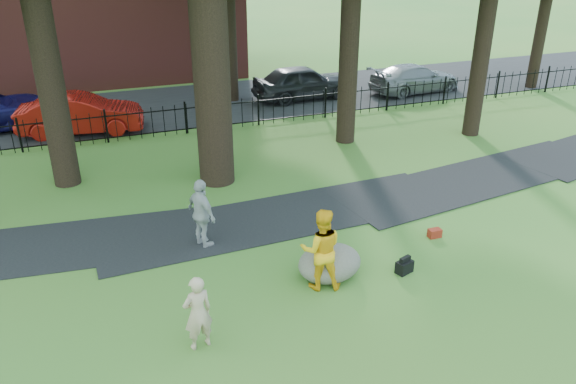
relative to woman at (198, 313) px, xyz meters
name	(u,v)px	position (x,y,z in m)	size (l,w,h in m)	color
ground	(297,303)	(2.24, 0.62, -0.79)	(120.00, 120.00, 0.00)	#337127
footpath	(279,218)	(3.24, 4.52, -0.79)	(36.00, 2.60, 0.03)	black
street	(170,107)	(2.24, 16.62, -0.79)	(80.00, 7.00, 0.02)	black
iron_fence	(186,119)	(2.24, 12.62, -0.19)	(44.00, 0.04, 1.20)	black
woman	(198,313)	(0.00, 0.00, 0.00)	(0.57, 0.38, 1.57)	tan
man	(321,249)	(2.98, 1.05, 0.18)	(0.94, 0.73, 1.92)	yellow
pedestrian	(202,214)	(0.92, 3.73, 0.13)	(1.07, 0.45, 1.83)	#A6A6AB
boulder	(330,261)	(3.32, 1.31, -0.35)	(1.49, 1.12, 0.87)	#5C584C
backpack	(404,267)	(5.05, 0.87, -0.64)	(0.40, 0.25, 0.30)	black
red_bag	(435,233)	(6.68, 2.06, -0.67)	(0.33, 0.21, 0.23)	maroon
red_sedan	(81,114)	(-1.60, 14.12, -0.01)	(1.65, 4.72, 1.55)	#9A120B
grey_car	(303,82)	(8.44, 15.70, 0.02)	(1.91, 4.75, 1.62)	black
silver_car	(415,78)	(14.09, 14.92, -0.10)	(1.93, 4.74, 1.38)	gray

